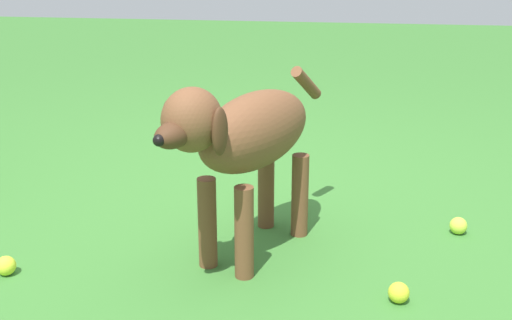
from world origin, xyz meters
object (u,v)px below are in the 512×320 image
(dog, at_px, (247,137))
(tennis_ball_2, at_px, (6,266))
(tennis_ball_1, at_px, (399,293))
(tennis_ball_3, at_px, (458,226))

(dog, bearing_deg, tennis_ball_2, -48.06)
(dog, relative_size, tennis_ball_1, 13.93)
(tennis_ball_2, height_order, tennis_ball_3, same)
(dog, xyz_separation_m, tennis_ball_2, (-0.77, -0.27, -0.41))
(tennis_ball_1, height_order, tennis_ball_3, same)
(tennis_ball_1, relative_size, tennis_ball_3, 1.00)
(dog, distance_m, tennis_ball_2, 0.91)
(tennis_ball_1, distance_m, tennis_ball_3, 0.60)
(tennis_ball_1, distance_m, tennis_ball_2, 1.29)
(tennis_ball_1, bearing_deg, dog, 154.91)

